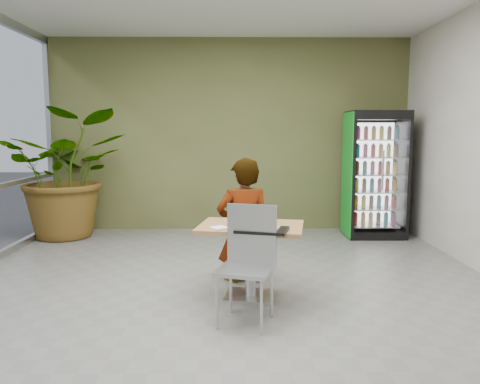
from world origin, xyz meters
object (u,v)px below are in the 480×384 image
Objects in this scene: chair_far at (245,236)px; cafeteria_tray at (262,230)px; beverage_fridge at (375,174)px; dining_table at (251,246)px; chair_near at (249,254)px; seated_woman at (244,233)px; soda_cup at (269,217)px; potted_plant at (68,173)px.

cafeteria_tray is at bearing 92.08° from chair_far.
beverage_fridge is (2.11, 2.23, 0.48)m from chair_far.
chair_near is at bearing -94.27° from dining_table.
seated_woman is (-0.06, 0.63, 0.00)m from dining_table.
dining_table is 0.63m from seated_woman.
dining_table is 2.42× the size of cafeteria_tray.
dining_table is 1.09× the size of chair_near.
cafeteria_tray is at bearing 92.35° from seated_woman.
cafeteria_tray is (0.14, -0.88, 0.25)m from chair_far.
dining_table is 0.52m from chair_near.
chair_far is at bearing 98.08° from seated_woman.
cafeteria_tray is 3.69m from beverage_fridge.
soda_cup reaches higher than chair_far.
soda_cup is at bearing -123.38° from beverage_fridge.
dining_table is 0.55× the size of potted_plant.
seated_woman is (-0.01, 0.04, 0.03)m from chair_far.
dining_table is at bearing 102.94° from chair_near.
seated_woman is 3.08m from beverage_fridge.
beverage_fridge reaches higher than dining_table.
seated_woman reaches higher than chair_far.
chair_far is at bearing 110.13° from soda_cup.
seated_woman is 0.96m from cafeteria_tray.
seated_woman reaches higher than cafeteria_tray.
chair_near is 0.51× the size of beverage_fridge.
beverage_fridge reaches higher than seated_woman.
soda_cup is 4.13m from potted_plant.
dining_table is 0.56× the size of beverage_fridge.
dining_table is 1.28× the size of chair_far.
potted_plant is at bearing 135.88° from soda_cup.
potted_plant is (-2.74, 2.27, 0.50)m from chair_far.
chair_far is 3.11m from beverage_fridge.
dining_table is 0.67× the size of seated_woman.
chair_near is at bearing -113.69° from soda_cup.
potted_plant is (-2.79, 2.85, 0.47)m from dining_table.
soda_cup is at bearing 83.53° from chair_near.
chair_far is 0.86× the size of chair_near.
dining_table is 3.52m from beverage_fridge.
cafeteria_tray is at bearing -47.53° from potted_plant.
chair_near is at bearing 84.07° from seated_woman.
potted_plant reaches higher than beverage_fridge.
beverage_fridge is (2.10, 3.33, 0.39)m from chair_near.
seated_woman is at bearing 108.15° from chair_near.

